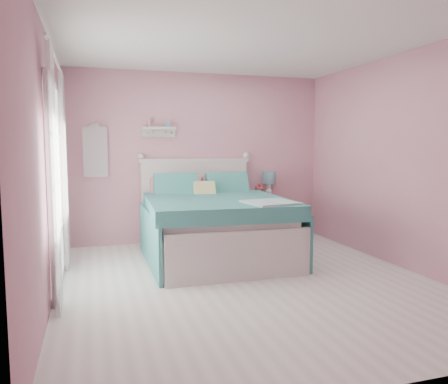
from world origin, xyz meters
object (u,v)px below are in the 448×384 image
bed (213,226)px  vase (259,194)px  teacup (267,197)px  nightstand (266,218)px  table_lamp (269,179)px

bed → vase: 1.36m
bed → teacup: size_ratio=25.41×
bed → teacup: (1.08, 0.77, 0.27)m
nightstand → vase: bearing=-179.6°
table_lamp → nightstand: bearing=-129.5°
vase → nightstand: bearing=0.4°
nightstand → table_lamp: table_lamp is taller
table_lamp → teacup: bearing=-120.7°
nightstand → teacup: 0.38m
vase → table_lamp: bearing=27.9°
table_lamp → teacup: size_ratio=4.71×
table_lamp → vase: 0.32m
bed → nightstand: (1.12, 0.87, -0.09)m
teacup → table_lamp: bearing=59.3°
vase → teacup: vase is taller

